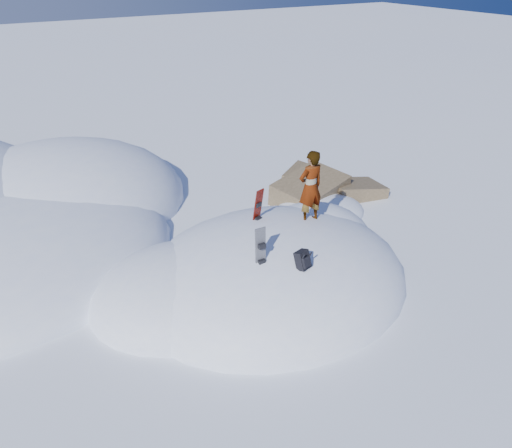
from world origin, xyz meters
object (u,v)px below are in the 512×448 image
snowboard_red (257,213)px  snowboard_dark (261,255)px  backpack (303,260)px  person (310,187)px

snowboard_red → snowboard_dark: size_ratio=1.01×
snowboard_dark → backpack: snowboard_dark is taller
snowboard_red → backpack: 2.22m
person → backpack: bearing=48.7°
person → snowboard_dark: bearing=25.5°
backpack → person: (1.33, 1.63, 0.77)m
snowboard_dark → person: bearing=28.6°
backpack → snowboard_red: bearing=70.0°
backpack → person: bearing=35.3°
backpack → person: 2.24m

